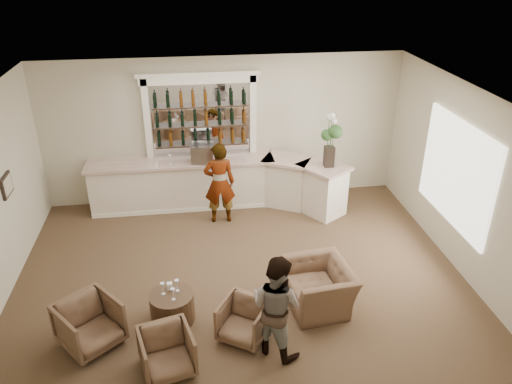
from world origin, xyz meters
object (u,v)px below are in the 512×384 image
at_px(armchair_center, 167,352).
at_px(espresso_machine, 203,153).
at_px(bar_counter, 220,183).
at_px(sommelier, 219,183).
at_px(armchair_left, 90,324).
at_px(guest, 276,306).
at_px(cocktail_table, 172,307).
at_px(flower_vase, 330,137).
at_px(armchair_right, 244,320).
at_px(armchair_far, 319,287).

bearing_deg(armchair_center, espresso_machine, 66.62).
bearing_deg(bar_counter, armchair_center, -102.87).
height_order(sommelier, armchair_left, sommelier).
xyz_separation_m(sommelier, guest, (0.51, -3.96, -0.08)).
height_order(bar_counter, sommelier, sommelier).
bearing_deg(cocktail_table, flower_vase, 42.90).
bearing_deg(guest, armchair_left, 33.18).
height_order(sommelier, flower_vase, flower_vase).
height_order(bar_counter, armchair_center, bar_counter).
bearing_deg(armchair_right, guest, -5.81).
xyz_separation_m(armchair_far, espresso_machine, (-1.71, 3.64, 0.98)).
distance_m(armchair_center, armchair_right, 1.25).
bearing_deg(sommelier, armchair_far, 115.57).
distance_m(armchair_right, armchair_far, 1.44).
bearing_deg(espresso_machine, guest, -72.42).
bearing_deg(armchair_far, bar_counter, -167.04).
height_order(armchair_center, espresso_machine, espresso_machine).
bearing_deg(sommelier, armchair_left, 58.41).
distance_m(armchair_far, flower_vase, 3.51).
bearing_deg(flower_vase, bar_counter, 164.44).
xyz_separation_m(armchair_right, flower_vase, (2.26, 3.64, 1.49)).
height_order(armchair_center, armchair_far, armchair_far).
bearing_deg(bar_counter, guest, -84.15).
bearing_deg(bar_counter, espresso_machine, -170.34).
relative_size(sommelier, armchair_far, 1.59).
relative_size(bar_counter, guest, 3.50).
bearing_deg(sommelier, armchair_right, 92.17).
distance_m(armchair_left, armchair_right, 2.29).
relative_size(armchair_left, armchair_center, 1.14).
bearing_deg(armchair_far, espresso_machine, -162.11).
distance_m(bar_counter, armchair_left, 4.69).
bearing_deg(armchair_right, bar_counter, 122.68).
distance_m(sommelier, armchair_left, 4.13).
bearing_deg(espresso_machine, cocktail_table, -93.26).
relative_size(sommelier, armchair_left, 2.17).
distance_m(armchair_left, espresso_machine, 4.58).
distance_m(sommelier, flower_vase, 2.51).
relative_size(armchair_right, espresso_machine, 1.45).
distance_m(cocktail_table, armchair_right, 1.21).
relative_size(sommelier, flower_vase, 1.52).
relative_size(bar_counter, espresso_machine, 11.93).
height_order(sommelier, armchair_right, sommelier).
xyz_separation_m(espresso_machine, flower_vase, (2.65, -0.58, 0.46)).
distance_m(cocktail_table, guest, 1.83).
bearing_deg(sommelier, bar_counter, -92.77).
distance_m(bar_counter, armchair_far, 3.95).
bearing_deg(bar_counter, sommelier, -93.59).
relative_size(bar_counter, sommelier, 3.19).
bearing_deg(armchair_right, armchair_left, -152.01).
xyz_separation_m(bar_counter, guest, (0.47, -4.61, 0.24)).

